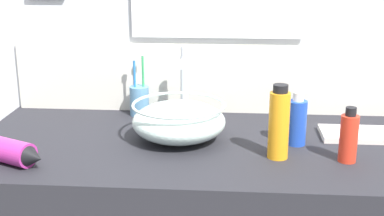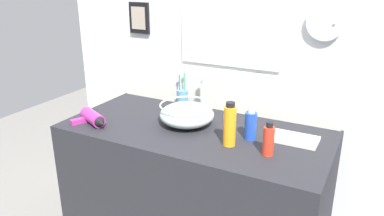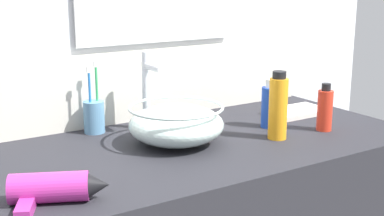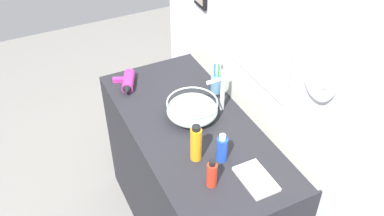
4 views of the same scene
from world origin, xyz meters
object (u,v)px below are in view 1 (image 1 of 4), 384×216
at_px(lotion_bottle, 279,123).
at_px(hand_towel, 357,134).
at_px(faucet, 184,80).
at_px(shampoo_bottle, 297,121).
at_px(soap_dispenser, 349,137).
at_px(hair_drier, 8,152).
at_px(glass_bowl_sink, 179,121).
at_px(toothbrush_cup, 139,100).

height_order(lotion_bottle, hand_towel, lotion_bottle).
bearing_deg(faucet, shampoo_bottle, -28.18).
bearing_deg(soap_dispenser, lotion_bottle, 175.97).
bearing_deg(hair_drier, faucet, 42.01).
distance_m(hair_drier, hand_towel, 0.95).
bearing_deg(soap_dispenser, hair_drier, -174.62).
height_order(glass_bowl_sink, toothbrush_cup, toothbrush_cup).
distance_m(hair_drier, shampoo_bottle, 0.76).
distance_m(toothbrush_cup, soap_dispenser, 0.68).
distance_m(shampoo_bottle, soap_dispenser, 0.16).
xyz_separation_m(glass_bowl_sink, hand_towel, (0.50, 0.06, -0.05)).
distance_m(hair_drier, lotion_bottle, 0.68).
relative_size(toothbrush_cup, shampoo_bottle, 1.43).
height_order(hair_drier, shampoo_bottle, shampoo_bottle).
bearing_deg(shampoo_bottle, hand_towel, 21.88).
height_order(faucet, toothbrush_cup, faucet).
height_order(hair_drier, soap_dispenser, soap_dispenser).
bearing_deg(glass_bowl_sink, toothbrush_cup, 124.08).
distance_m(glass_bowl_sink, faucet, 0.18).
xyz_separation_m(faucet, soap_dispenser, (0.44, -0.29, -0.07)).
bearing_deg(soap_dispenser, hand_towel, 71.01).
bearing_deg(hair_drier, hand_towel, 16.27).
height_order(glass_bowl_sink, shampoo_bottle, shampoo_bottle).
bearing_deg(toothbrush_cup, lotion_bottle, -38.65).
xyz_separation_m(faucet, toothbrush_cup, (-0.15, 0.06, -0.08)).
relative_size(faucet, soap_dispenser, 1.64).
xyz_separation_m(soap_dispenser, hand_towel, (0.06, 0.19, -0.06)).
xyz_separation_m(hair_drier, shampoo_bottle, (0.73, 0.19, 0.04)).
xyz_separation_m(hair_drier, toothbrush_cup, (0.26, 0.42, 0.02)).
relative_size(glass_bowl_sink, lotion_bottle, 1.35).
xyz_separation_m(glass_bowl_sink, lotion_bottle, (0.27, -0.11, 0.04)).
relative_size(shampoo_bottle, hand_towel, 0.73).
height_order(hair_drier, toothbrush_cup, toothbrush_cup).
bearing_deg(toothbrush_cup, faucet, -20.91).
xyz_separation_m(faucet, hand_towel, (0.50, -0.10, -0.12)).
relative_size(hair_drier, lotion_bottle, 1.09).
xyz_separation_m(glass_bowl_sink, hair_drier, (-0.41, -0.20, -0.03)).
bearing_deg(lotion_bottle, toothbrush_cup, 141.35).
bearing_deg(faucet, lotion_bottle, -45.95).
xyz_separation_m(hair_drier, hand_towel, (0.91, 0.27, -0.02)).
relative_size(toothbrush_cup, hand_towel, 1.05).
xyz_separation_m(faucet, lotion_bottle, (0.27, -0.27, -0.04)).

